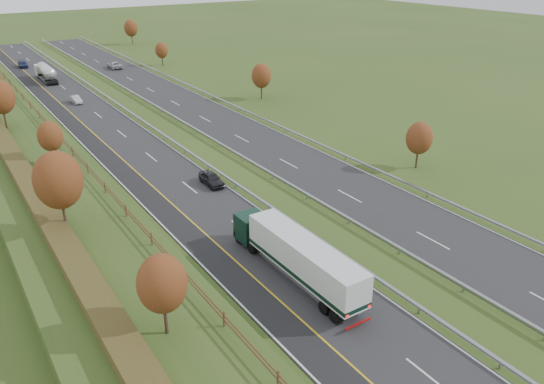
{
  "coord_description": "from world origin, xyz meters",
  "views": [
    {
      "loc": [
        -21.57,
        -17.32,
        25.02
      ],
      "look_at": [
        5.96,
        24.72,
        2.2
      ],
      "focal_mm": 35.0,
      "sensor_mm": 36.0,
      "label": 1
    }
  ],
  "objects": [
    {
      "name": "lane_markings",
      "position": [
        6.4,
        59.88,
        0.05
      ],
      "size": [
        26.75,
        200.0,
        0.01
      ],
      "color": "silver",
      "rests_on": "near_carriageway"
    },
    {
      "name": "ground",
      "position": [
        8.0,
        55.0,
        0.0
      ],
      "size": [
        400.0,
        400.0,
        0.0
      ],
      "primitive_type": "plane",
      "color": "#2F4719",
      "rests_on": "ground"
    },
    {
      "name": "embankment_left",
      "position": [
        -13.0,
        60.0,
        1.0
      ],
      "size": [
        12.0,
        200.0,
        2.0
      ],
      "primitive_type": "cube",
      "color": "#2F4719",
      "rests_on": "ground"
    },
    {
      "name": "car_dark_near",
      "position": [
        3.78,
        34.31,
        0.79
      ],
      "size": [
        1.87,
        4.42,
        1.49
      ],
      "primitive_type": "imported",
      "rotation": [
        0.0,
        0.0,
        -0.02
      ],
      "color": "black",
      "rests_on": "near_carriageway"
    },
    {
      "name": "far_carriageway",
      "position": [
        16.5,
        60.0,
        0.02
      ],
      "size": [
        10.5,
        200.0,
        0.04
      ],
      "primitive_type": "cube",
      "color": "black",
      "rests_on": "ground"
    },
    {
      "name": "box_lorry",
      "position": [
        0.6,
        12.85,
        2.33
      ],
      "size": [
        2.58,
        16.28,
        4.06
      ],
      "color": "black",
      "rests_on": "near_carriageway"
    },
    {
      "name": "median_barrier_far",
      "position": [
        10.8,
        60.0,
        0.61
      ],
      "size": [
        0.32,
        200.0,
        0.71
      ],
      "color": "gray",
      "rests_on": "ground"
    },
    {
      "name": "hard_shoulder",
      "position": [
        -3.75,
        60.0,
        0.02
      ],
      "size": [
        3.0,
        200.0,
        0.04
      ],
      "primitive_type": "cube",
      "color": "black",
      "rests_on": "ground"
    },
    {
      "name": "road_tanker",
      "position": [
        -0.1,
        102.83,
        1.86
      ],
      "size": [
        2.4,
        11.22,
        3.46
      ],
      "color": "silver",
      "rests_on": "near_carriageway"
    },
    {
      "name": "car_oncoming",
      "position": [
        16.15,
        107.85,
        0.81
      ],
      "size": [
        2.84,
        5.66,
        1.54
      ],
      "primitive_type": "imported",
      "rotation": [
        0.0,
        0.0,
        3.09
      ],
      "color": "#AEADB2",
      "rests_on": "far_carriageway"
    },
    {
      "name": "median_barrier_near",
      "position": [
        5.7,
        60.0,
        0.61
      ],
      "size": [
        0.32,
        200.0,
        0.71
      ],
      "color": "gray",
      "rests_on": "ground"
    },
    {
      "name": "fence_left",
      "position": [
        -8.5,
        59.59,
        2.73
      ],
      "size": [
        0.12,
        189.06,
        1.2
      ],
      "color": "#422B19",
      "rests_on": "embankment_left"
    },
    {
      "name": "car_silver_mid",
      "position": [
        0.24,
        80.86,
        0.68
      ],
      "size": [
        1.62,
        3.98,
        1.28
      ],
      "primitive_type": "imported",
      "rotation": [
        0.0,
        0.0,
        0.07
      ],
      "color": "#A4A5A9",
      "rests_on": "near_carriageway"
    },
    {
      "name": "trees_far",
      "position": [
        29.8,
        89.21,
        4.25
      ],
      "size": [
        8.45,
        118.6,
        7.12
      ],
      "color": "#2D2116",
      "rests_on": "ground"
    },
    {
      "name": "outer_barrier_far",
      "position": [
        22.3,
        60.0,
        0.62
      ],
      "size": [
        0.32,
        200.0,
        0.71
      ],
      "color": "gray",
      "rests_on": "ground"
    },
    {
      "name": "trees_left",
      "position": [
        -12.64,
        56.63,
        6.37
      ],
      "size": [
        6.64,
        164.3,
        7.66
      ],
      "color": "#2D2116",
      "rests_on": "embankment_left"
    },
    {
      "name": "near_carriageway",
      "position": [
        0.0,
        60.0,
        0.02
      ],
      "size": [
        10.5,
        200.0,
        0.04
      ],
      "primitive_type": "cube",
      "color": "black",
      "rests_on": "ground"
    },
    {
      "name": "car_small_far",
      "position": [
        -1.6,
        121.08,
        0.74
      ],
      "size": [
        2.34,
        4.94,
        1.39
      ],
      "primitive_type": "imported",
      "rotation": [
        0.0,
        0.0,
        -0.08
      ],
      "color": "#172248",
      "rests_on": "near_carriageway"
    }
  ]
}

